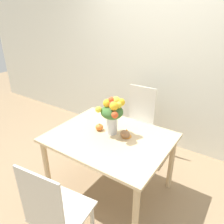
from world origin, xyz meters
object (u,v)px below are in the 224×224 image
at_px(flower_vase, 112,113).
at_px(pumpkin, 99,127).
at_px(turkey_figurine, 126,133).
at_px(dining_chair_far_side, 56,213).
at_px(dining_chair_near_window, 138,121).

distance_m(flower_vase, pumpkin, 0.26).
distance_m(flower_vase, turkey_figurine, 0.25).
height_order(turkey_figurine, dining_chair_far_side, dining_chair_far_side).
relative_size(pumpkin, turkey_figurine, 0.60).
distance_m(flower_vase, dining_chair_far_side, 1.05).
height_order(flower_vase, pumpkin, flower_vase).
bearing_deg(pumpkin, dining_chair_near_window, 86.13).
bearing_deg(flower_vase, dining_chair_far_side, -84.18).
xyz_separation_m(turkey_figurine, dining_chair_near_window, (-0.26, 0.78, -0.28)).
distance_m(pumpkin, dining_chair_near_window, 0.86).
bearing_deg(turkey_figurine, pumpkin, -172.99).
bearing_deg(flower_vase, turkey_figurine, 4.80).
distance_m(turkey_figurine, dining_chair_far_side, 0.99).
bearing_deg(flower_vase, pumpkin, -170.70).
height_order(pumpkin, dining_chair_near_window, dining_chair_near_window).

